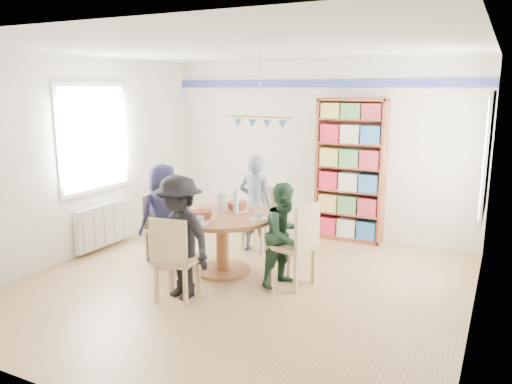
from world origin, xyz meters
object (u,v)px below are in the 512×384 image
Objects in this scene: radiator at (103,225)px; chair_near at (174,256)px; person_left at (163,214)px; person_right at (285,235)px; chair_far at (261,215)px; bookshelf at (350,172)px; person_far at (255,204)px; dining_table at (222,230)px; chair_left at (159,224)px; chair_right at (299,241)px; person_near at (179,237)px.

chair_near is (2.00, -1.04, 0.18)m from radiator.
person_left is 1.74m from person_right.
bookshelf is (0.99, 1.01, 0.55)m from chair_far.
chair_near is at bearing 85.98° from person_far.
dining_table is 1.01m from chair_near.
person_left is (0.14, -0.09, 0.18)m from chair_left.
person_left reaches higher than chair_right.
person_near is (-0.04, -1.93, 0.19)m from chair_far.
radiator is 1.00× the size of chair_right.
chair_near reaches higher than chair_far.
chair_near is at bearing -90.72° from chair_far.
dining_table is at bearing 89.43° from chair_near.
chair_left reaches higher than dining_table.
chair_left is 1.88m from person_right.
person_left is at bearing -177.21° from dining_table.
chair_right is 1.90m from person_left.
chair_near is at bearing 62.04° from person_left.
person_near is 3.14m from bookshelf.
chair_left is 0.99× the size of chair_far.
person_far reaches higher than radiator.
chair_near is 0.78× the size of person_right.
person_left is 1.19m from person_near.
person_left is (-0.87, 0.97, 0.14)m from chair_near.
radiator is at bearing 179.25° from dining_table.
radiator is 0.47× the size of bookshelf.
person_left is at bearing -128.93° from chair_far.
person_left is 2.86m from bookshelf.
person_near is at bearing -24.34° from radiator.
person_far is (-1.04, 0.94, 0.14)m from chair_right.
person_far is (-0.88, 0.97, 0.08)m from person_right.
chair_left is at bearing 151.86° from person_near.
person_near is (0.99, -0.92, 0.20)m from chair_left.
person_left is 0.97× the size of person_far.
radiator is at bearing 20.41° from person_far.
chair_left is 0.93× the size of chair_near.
dining_table is 0.88m from person_left.
chair_far is 1.52m from bookshelf.
radiator is at bearing -145.94° from bookshelf.
person_right is at bearing -52.27° from chair_far.
bookshelf reaches higher than chair_left.
chair_far is at bearing 27.06° from radiator.
person_far is at bearing 24.56° from radiator.
radiator is 0.73× the size of person_near.
person_far reaches higher than chair_left.
person_right reaches higher than chair_near.
chair_near is at bearing 159.78° from person_right.
person_far is at bearing 104.21° from person_near.
person_right is at bearing 127.94° from person_far.
chair_left is at bearing 109.15° from person_right.
chair_right is 1.37m from person_near.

